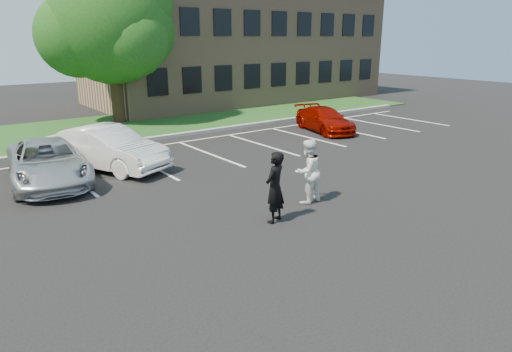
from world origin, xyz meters
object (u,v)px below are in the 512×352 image
(office_building, at_px, (238,45))
(car_red_compact, at_px, (325,120))
(car_silver_minivan, at_px, (48,162))
(car_white_sedan, at_px, (108,148))
(man_white_shirt, at_px, (308,171))
(tree, at_px, (112,25))
(man_black_suit, at_px, (275,187))

(office_building, bearing_deg, car_red_compact, -106.00)
(car_silver_minivan, xyz_separation_m, car_red_compact, (13.73, 0.67, -0.10))
(car_white_sedan, height_order, car_red_compact, car_white_sedan)
(man_white_shirt, distance_m, car_white_sedan, 7.89)
(office_building, xyz_separation_m, man_white_shirt, (-11.93, -20.77, -3.20))
(tree, bearing_deg, man_white_shirt, -91.68)
(office_building, xyz_separation_m, car_red_compact, (-3.86, -13.47, -3.55))
(man_white_shirt, height_order, car_silver_minivan, man_white_shirt)
(man_black_suit, relative_size, car_red_compact, 0.46)
(tree, height_order, car_white_sedan, tree)
(tree, distance_m, car_silver_minivan, 12.30)
(man_white_shirt, bearing_deg, car_white_sedan, -67.37)
(man_white_shirt, relative_size, car_white_sedan, 0.40)
(car_silver_minivan, relative_size, car_white_sedan, 1.06)
(car_white_sedan, bearing_deg, man_white_shirt, -87.67)
(man_black_suit, height_order, man_white_shirt, man_black_suit)
(office_building, bearing_deg, car_silver_minivan, -141.22)
(office_building, height_order, man_white_shirt, office_building)
(tree, distance_m, car_red_compact, 12.65)
(car_silver_minivan, height_order, car_white_sedan, car_white_sedan)
(tree, bearing_deg, car_red_compact, -49.64)
(man_black_suit, relative_size, car_white_sedan, 0.40)
(office_building, relative_size, tree, 2.55)
(car_red_compact, bearing_deg, office_building, 88.97)
(car_silver_minivan, bearing_deg, man_white_shirt, -41.48)
(tree, xyz_separation_m, car_white_sedan, (-3.94, -9.16, -4.55))
(man_white_shirt, height_order, car_white_sedan, man_white_shirt)
(tree, height_order, man_white_shirt, tree)
(office_building, relative_size, man_black_suit, 11.64)
(man_white_shirt, bearing_deg, car_red_compact, -141.28)
(man_black_suit, distance_m, car_silver_minivan, 8.23)
(car_silver_minivan, bearing_deg, car_white_sedan, 19.52)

